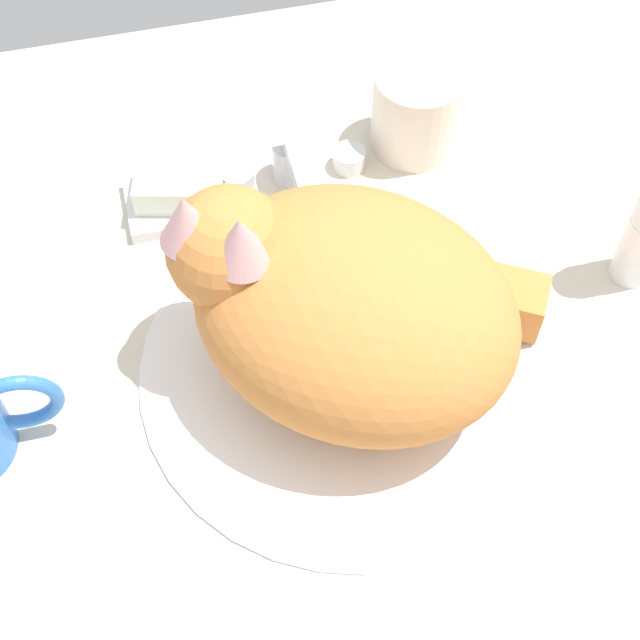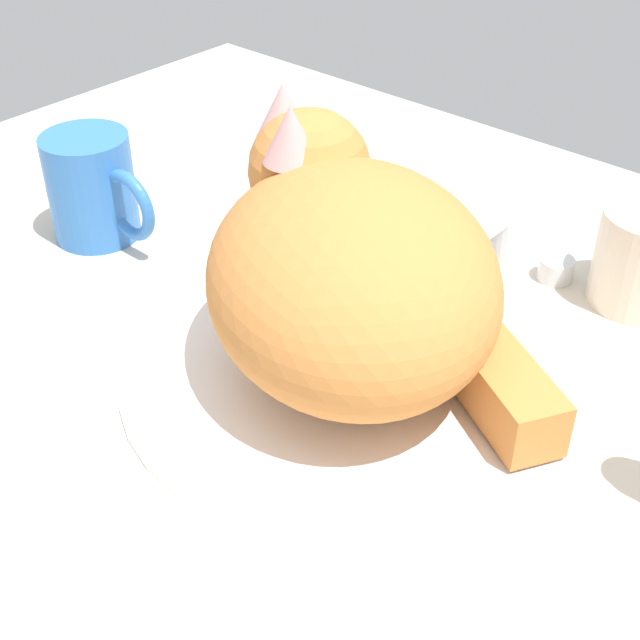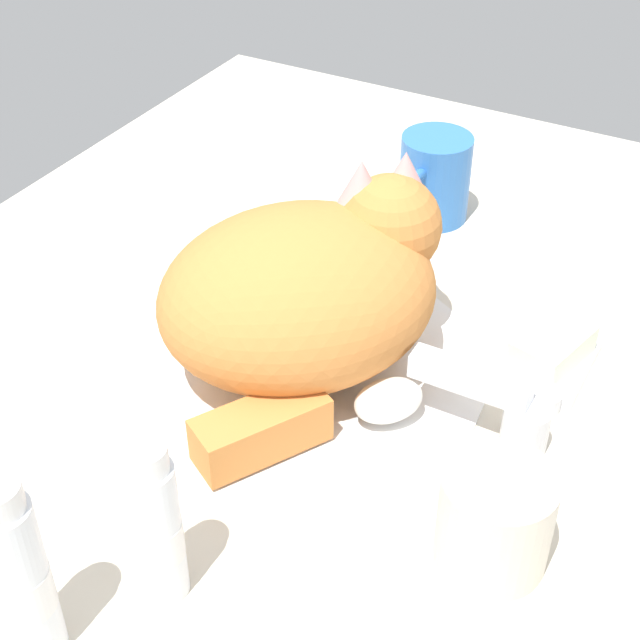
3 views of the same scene
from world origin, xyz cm
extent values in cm
cube|color=beige|center=(0.00, 0.00, -1.50)|extent=(110.00, 82.50, 3.00)
cylinder|color=white|center=(0.00, 0.00, 0.32)|extent=(31.29, 31.29, 0.64)
cylinder|color=silver|center=(0.00, 19.52, 1.97)|extent=(3.60, 3.60, 3.95)
cube|color=silver|center=(0.00, 14.81, 4.95)|extent=(2.00, 9.41, 2.00)
cylinder|color=silver|center=(-4.82, 19.52, 0.90)|extent=(2.80, 2.80, 1.80)
cylinder|color=silver|center=(4.82, 19.52, 0.90)|extent=(2.80, 2.80, 1.80)
ellipsoid|color=#D17F3D|center=(0.00, 0.00, 7.41)|extent=(29.34, 28.77, 13.55)
sphere|color=#D17F3D|center=(-7.47, 4.28, 11.13)|extent=(12.01, 12.01, 8.54)
ellipsoid|color=white|center=(-6.14, 3.21, 9.10)|extent=(7.27, 7.15, 4.69)
cone|color=#DB9E9E|center=(-6.92, 1.91, 14.76)|extent=(5.40, 5.40, 3.84)
cone|color=#DB9E9E|center=(-9.90, 4.34, 14.76)|extent=(5.40, 5.40, 3.84)
cube|color=#D17F3D|center=(10.13, 2.57, 2.55)|extent=(10.79, 8.43, 3.83)
ellipsoid|color=white|center=(2.53, 9.37, 2.36)|extent=(6.61, 6.33, 3.44)
cylinder|color=#3372C6|center=(-27.90, 0.23, 4.49)|extent=(7.20, 7.20, 8.97)
torus|color=#3372C6|center=(-23.10, 0.23, 4.49)|extent=(6.02, 1.00, 6.02)
cube|color=white|center=(-9.77, 18.44, 0.60)|extent=(9.00, 6.40, 1.20)
cube|color=silver|center=(-9.77, 18.44, 2.46)|extent=(7.76, 5.93, 2.53)
camera|label=1|loc=(-10.47, -33.63, 59.28)|focal=52.30mm
camera|label=2|loc=(29.41, -36.61, 38.42)|focal=49.53mm
camera|label=3|loc=(52.62, 30.78, 51.77)|focal=53.38mm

